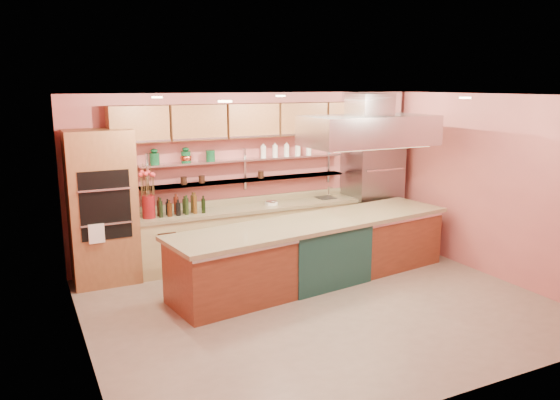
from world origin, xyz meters
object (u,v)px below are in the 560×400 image
island (316,251)px  flower_vase (149,207)px  kitchen_scale (271,202)px  green_canister (211,156)px  refrigerator (372,188)px  copper_kettle (186,159)px

island → flower_vase: flower_vase is taller
kitchen_scale → green_canister: (-0.98, 0.22, 0.82)m
island → kitchen_scale: kitchen_scale is taller
refrigerator → flower_vase: refrigerator is taller
flower_vase → kitchen_scale: (2.07, 0.00, -0.12)m
flower_vase → copper_kettle: copper_kettle is taller
flower_vase → green_canister: (1.09, 0.22, 0.70)m
green_canister → island: bearing=-54.4°
copper_kettle → green_canister: (0.41, 0.00, 0.02)m
island → kitchen_scale: bearing=87.3°
green_canister → copper_kettle: bearing=180.0°
island → green_canister: green_canister is taller
island → green_canister: size_ratio=25.81×
island → refrigerator: bearing=26.1°
flower_vase → island: bearing=-31.0°
refrigerator → green_canister: 3.14m
refrigerator → copper_kettle: size_ratio=13.06×
copper_kettle → kitchen_scale: bearing=-9.0°
refrigerator → green_canister: bearing=175.7°
refrigerator → flower_vase: size_ratio=6.02×
flower_vase → kitchen_scale: bearing=0.0°
island → copper_kettle: (-1.51, 1.54, 1.31)m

